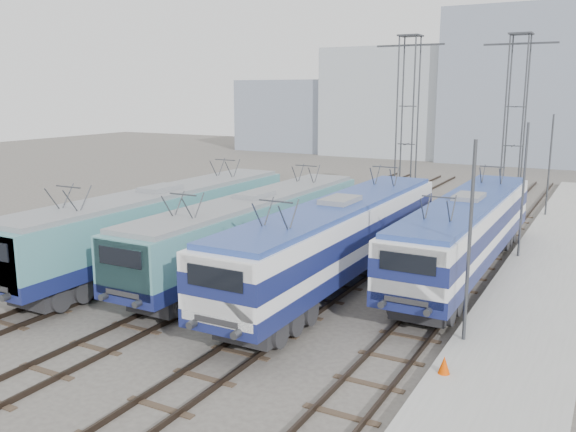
# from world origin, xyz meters

# --- Properties ---
(ground) EXTENTS (160.00, 160.00, 0.00)m
(ground) POSITION_xyz_m (0.00, 0.00, 0.00)
(ground) COLOR #514C47
(platform) EXTENTS (4.00, 70.00, 0.30)m
(platform) POSITION_xyz_m (10.20, 8.00, 0.15)
(platform) COLOR #9E9E99
(platform) RESTS_ON ground
(locomotive_far_left) EXTENTS (2.93, 18.53, 3.49)m
(locomotive_far_left) POSITION_xyz_m (-6.75, 4.65, 2.30)
(locomotive_far_left) COLOR navy
(locomotive_far_left) RESTS_ON ground
(locomotive_center_left) EXTENTS (2.81, 17.75, 3.34)m
(locomotive_center_left) POSITION_xyz_m (-2.25, 6.07, 2.21)
(locomotive_center_left) COLOR navy
(locomotive_center_left) RESTS_ON ground
(locomotive_center_right) EXTENTS (2.94, 18.59, 3.50)m
(locomotive_center_right) POSITION_xyz_m (2.25, 5.81, 2.37)
(locomotive_center_right) COLOR navy
(locomotive_center_right) RESTS_ON ground
(locomotive_far_right) EXTENTS (2.83, 17.90, 3.36)m
(locomotive_far_right) POSITION_xyz_m (6.75, 10.17, 2.29)
(locomotive_far_right) COLOR navy
(locomotive_far_right) RESTS_ON ground
(catenary_tower_west) EXTENTS (4.50, 1.20, 12.00)m
(catenary_tower_west) POSITION_xyz_m (0.00, 22.00, 6.64)
(catenary_tower_west) COLOR #3F4247
(catenary_tower_west) RESTS_ON ground
(catenary_tower_east) EXTENTS (4.50, 1.20, 12.00)m
(catenary_tower_east) POSITION_xyz_m (6.50, 24.00, 6.64)
(catenary_tower_east) COLOR #3F4247
(catenary_tower_east) RESTS_ON ground
(mast_front) EXTENTS (0.12, 0.12, 7.00)m
(mast_front) POSITION_xyz_m (8.60, 2.00, 3.50)
(mast_front) COLOR #3F4247
(mast_front) RESTS_ON ground
(mast_mid) EXTENTS (0.12, 0.12, 7.00)m
(mast_mid) POSITION_xyz_m (8.60, 14.00, 3.50)
(mast_mid) COLOR #3F4247
(mast_mid) RESTS_ON ground
(mast_rear) EXTENTS (0.12, 0.12, 7.00)m
(mast_rear) POSITION_xyz_m (8.60, 26.00, 3.50)
(mast_rear) COLOR #3F4247
(mast_rear) RESTS_ON ground
(safety_cone) EXTENTS (0.36, 0.36, 0.54)m
(safety_cone) POSITION_xyz_m (8.67, -0.84, 0.57)
(safety_cone) COLOR #D84100
(safety_cone) RESTS_ON platform
(building_west) EXTENTS (18.00, 12.00, 14.00)m
(building_west) POSITION_xyz_m (-14.00, 62.00, 7.00)
(building_west) COLOR #A1AAB3
(building_west) RESTS_ON ground
(building_center) EXTENTS (22.00, 14.00, 18.00)m
(building_center) POSITION_xyz_m (4.00, 62.00, 9.00)
(building_center) COLOR gray
(building_center) RESTS_ON ground
(building_far_west) EXTENTS (14.00, 10.00, 10.00)m
(building_far_west) POSITION_xyz_m (-30.00, 62.00, 5.00)
(building_far_west) COLOR gray
(building_far_west) RESTS_ON ground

